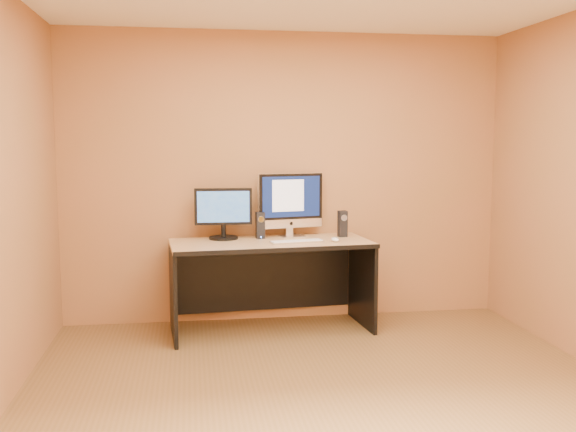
# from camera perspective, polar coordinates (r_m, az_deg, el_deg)

# --- Properties ---
(floor) EXTENTS (4.00, 4.00, 0.00)m
(floor) POSITION_cam_1_polar(r_m,az_deg,el_deg) (4.19, 4.05, -16.25)
(floor) COLOR brown
(floor) RESTS_ON ground
(walls) EXTENTS (4.00, 4.00, 2.60)m
(walls) POSITION_cam_1_polar(r_m,az_deg,el_deg) (3.87, 4.21, 1.76)
(walls) COLOR #9F6440
(walls) RESTS_ON ground
(desk) EXTENTS (1.74, 0.87, 0.78)m
(desk) POSITION_cam_1_polar(r_m,az_deg,el_deg) (5.53, -1.52, -6.26)
(desk) COLOR tan
(desk) RESTS_ON ground
(imac) EXTENTS (0.63, 0.34, 0.58)m
(imac) POSITION_cam_1_polar(r_m,az_deg,el_deg) (5.68, 0.32, 1.04)
(imac) COLOR silver
(imac) RESTS_ON desk
(second_monitor) EXTENTS (0.51, 0.27, 0.44)m
(second_monitor) POSITION_cam_1_polar(r_m,az_deg,el_deg) (5.59, -5.77, 0.20)
(second_monitor) COLOR black
(second_monitor) RESTS_ON desk
(speaker_left) EXTENTS (0.08, 0.08, 0.23)m
(speaker_left) POSITION_cam_1_polar(r_m,az_deg,el_deg) (5.61, -2.49, -0.83)
(speaker_left) COLOR black
(speaker_left) RESTS_ON desk
(speaker_right) EXTENTS (0.08, 0.08, 0.23)m
(speaker_right) POSITION_cam_1_polar(r_m,az_deg,el_deg) (5.72, 4.87, -0.70)
(speaker_right) COLOR black
(speaker_right) RESTS_ON desk
(keyboard) EXTENTS (0.47, 0.20, 0.02)m
(keyboard) POSITION_cam_1_polar(r_m,az_deg,el_deg) (5.39, 0.80, -2.27)
(keyboard) COLOR silver
(keyboard) RESTS_ON desk
(mouse) EXTENTS (0.07, 0.11, 0.04)m
(mouse) POSITION_cam_1_polar(r_m,az_deg,el_deg) (5.45, 4.21, -2.09)
(mouse) COLOR white
(mouse) RESTS_ON desk
(cable_a) EXTENTS (0.13, 0.20, 0.01)m
(cable_a) POSITION_cam_1_polar(r_m,az_deg,el_deg) (5.84, 0.64, -1.63)
(cable_a) COLOR black
(cable_a) RESTS_ON desk
(cable_b) EXTENTS (0.07, 0.18, 0.01)m
(cable_b) POSITION_cam_1_polar(r_m,az_deg,el_deg) (5.82, 0.46, -1.66)
(cable_b) COLOR black
(cable_b) RESTS_ON desk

